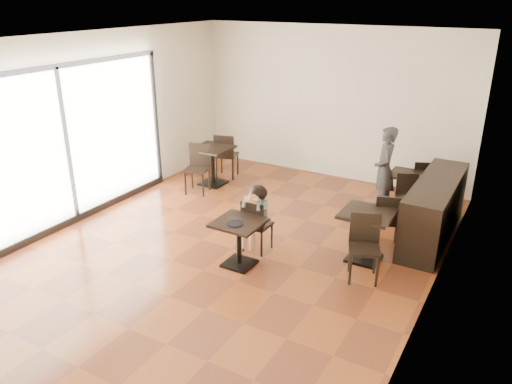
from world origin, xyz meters
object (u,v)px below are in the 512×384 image
Objects in this scene: chair_mid_b at (364,249)px; chair_left_a at (227,155)px; cafe_table_mid at (365,236)px; chair_back_b at (407,199)px; chair_mid_a at (387,220)px; cafe_table_back at (406,191)px; chair_back_a at (421,180)px; cafe_table_left at (213,166)px; child at (258,218)px; child_chair at (258,225)px; child_table at (239,243)px; chair_left_b at (197,170)px; adult_patron at (384,170)px.

chair_left_a is at bearing 125.33° from chair_mid_b.
chair_back_b is at bearing 83.86° from cafe_table_mid.
chair_mid_a is at bearing 68.68° from chair_mid_b.
chair_back_a is at bearing 75.02° from cafe_table_back.
cafe_table_left is 0.97× the size of chair_back_a.
child is 3.75m from chair_back_a.
cafe_table_back is 1.72m from chair_mid_a.
child_chair is at bearing 115.42° from chair_left_a.
chair_back_b is at bearing 58.01° from child_table.
child_table is 0.86× the size of chair_back_b.
cafe_table_back is at bearing 2.83° from chair_left_b.
child is at bearing -48.49° from adult_patron.
chair_mid_b is at bearing 67.38° from chair_back_a.
cafe_table_back is 3.88m from chair_left_a.
child_table is 0.83× the size of child_chair.
chair_left_a is at bearing 74.44° from chair_left_b.
chair_left_a and chair_left_b have the same top height.
chair_mid_b is at bearing -73.84° from cafe_table_mid.
chair_back_a is at bearing 65.73° from child_table.
adult_patron is (1.23, 3.04, 0.44)m from child_table.
cafe_table_mid is at bearing -118.34° from chair_back_b.
child_table is 0.73× the size of chair_left_a.
chair_left_b is at bearing 2.12° from chair_back_a.
chair_mid_a reaches higher than chair_back_a.
child_table is 0.73× the size of chair_left_b.
chair_mid_a is 1.10m from chair_mid_b.
adult_patron reaches higher than chair_mid_b.
chair_mid_a is at bearing -3.09° from adult_patron.
cafe_table_back is 0.83× the size of chair_back_b.
cafe_table_back is (0.04, 2.26, -0.05)m from cafe_table_mid.
cafe_table_left is (-2.27, 2.06, -0.13)m from child.
chair_mid_a is 1.13× the size of chair_back_a.
chair_mid_a is 0.97× the size of chair_left_a.
chair_left_a is (-2.27, 2.61, 0.06)m from child_chair.
chair_mid_a is at bearing 73.84° from cafe_table_mid.
chair_back_a is (4.01, 1.81, -0.07)m from chair_left_b.
child_chair is 0.54× the size of adult_patron.
adult_patron reaches higher than child_chair.
adult_patron is at bearing 162.57° from chair_left_a.
cafe_table_mid is at bearing -12.67° from adult_patron.
chair_mid_a is (1.72, 1.63, 0.12)m from child_table.
child_table is at bearing -49.02° from cafe_table_left.
chair_back_b is (1.74, 2.24, -0.12)m from child.
cafe_table_mid is at bearing -29.84° from chair_left_b.
chair_back_a is at bearing 8.76° from chair_left_b.
child_chair is 2.84m from chair_back_b.
adult_patron is at bearing -92.21° from chair_mid_a.
chair_mid_a is (1.72, 1.08, -0.07)m from child.
child is at bearing -0.00° from child_chair.
child_table is at bearing -44.23° from adult_patron.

